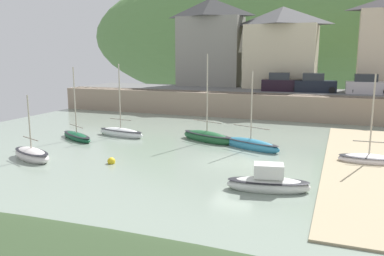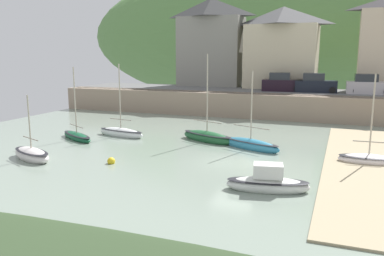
% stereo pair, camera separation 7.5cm
% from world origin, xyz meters
% --- Properties ---
extents(ground, '(48.00, 41.00, 0.61)m').
position_xyz_m(ground, '(1.40, -9.56, 0.16)').
color(ground, gray).
extents(quay_seawall, '(48.00, 9.40, 2.40)m').
position_xyz_m(quay_seawall, '(0.00, 17.50, 1.36)').
color(quay_seawall, gray).
rests_on(quay_seawall, ground).
extents(hillside_backdrop, '(80.00, 44.00, 27.40)m').
position_xyz_m(hillside_backdrop, '(-3.66, 55.20, 9.59)').
color(hillside_backdrop, '#5C8C49').
rests_on(hillside_backdrop, ground).
extents(waterfront_building_left, '(7.97, 4.31, 10.46)m').
position_xyz_m(waterfront_building_left, '(-9.74, 25.20, 7.73)').
color(waterfront_building_left, gray).
rests_on(waterfront_building_left, ground).
extents(waterfront_building_centre, '(8.10, 6.27, 9.14)m').
position_xyz_m(waterfront_building_centre, '(-1.12, 25.20, 7.04)').
color(waterfront_building_centre, beige).
rests_on(waterfront_building_centre, ground).
extents(sailboat_tall_mast, '(3.42, 1.39, 5.35)m').
position_xyz_m(sailboat_tall_mast, '(7.43, 2.41, 0.26)').
color(sailboat_tall_mast, white).
rests_on(sailboat_tall_mast, ground).
extents(dinghy_open_wooden, '(3.75, 2.52, 4.11)m').
position_xyz_m(dinghy_open_wooden, '(-11.53, -3.76, 0.29)').
color(dinghy_open_wooden, silver).
rests_on(dinghy_open_wooden, ground).
extents(sailboat_nearest_shore, '(4.03, 2.00, 1.46)m').
position_xyz_m(sailboat_nearest_shore, '(2.79, -4.26, 0.36)').
color(sailboat_nearest_shore, silver).
rests_on(sailboat_nearest_shore, ground).
extents(rowboat_small_beached, '(4.24, 1.61, 5.73)m').
position_xyz_m(rowboat_small_beached, '(-10.08, 4.17, 0.29)').
color(rowboat_small_beached, white).
rests_on(rowboat_small_beached, ground).
extents(fishing_boat_green, '(4.50, 2.68, 5.38)m').
position_xyz_m(fishing_boat_green, '(0.21, 3.63, 0.30)').
color(fishing_boat_green, teal).
rests_on(fishing_boat_green, ground).
extents(sailboat_white_hull, '(4.59, 2.84, 6.49)m').
position_xyz_m(sailboat_white_hull, '(-3.29, 4.87, 0.32)').
color(sailboat_white_hull, '#205930').
rests_on(sailboat_white_hull, ground).
extents(motorboat_with_cabin, '(4.07, 2.90, 5.49)m').
position_xyz_m(motorboat_with_cabin, '(-12.59, 2.04, 0.24)').
color(motorboat_with_cabin, '#145131').
rests_on(motorboat_with_cabin, ground).
extents(parked_car_near_slipway, '(4.27, 2.16, 1.95)m').
position_xyz_m(parked_car_near_slipway, '(-0.40, 20.70, 3.20)').
color(parked_car_near_slipway, black).
rests_on(parked_car_near_slipway, ground).
extents(parked_car_by_wall, '(4.18, 1.91, 1.95)m').
position_xyz_m(parked_car_by_wall, '(3.06, 20.70, 3.20)').
color(parked_car_by_wall, black).
rests_on(parked_car_by_wall, ground).
extents(parked_car_end_of_row, '(4.17, 1.87, 1.95)m').
position_xyz_m(parked_car_end_of_row, '(7.99, 20.70, 3.20)').
color(parked_car_end_of_row, '#BEB6BA').
rests_on(parked_car_end_of_row, ground).
extents(mooring_buoy, '(0.46, 0.46, 0.46)m').
position_xyz_m(mooring_buoy, '(-6.55, -2.85, 0.14)').
color(mooring_buoy, yellow).
rests_on(mooring_buoy, ground).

